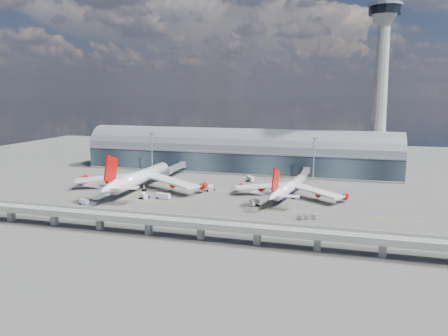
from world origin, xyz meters
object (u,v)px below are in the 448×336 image
(floodlight_mast_left, at_px, (152,152))
(cargo_train_1, at_px, (308,217))
(service_truck_5, at_px, (250,179))
(service_truck_0, at_px, (144,196))
(floodlight_mast_right, at_px, (314,159))
(control_tower, at_px, (380,91))
(service_truck_3, at_px, (255,202))
(cargo_train_2, at_px, (251,210))
(airliner_left, at_px, (139,178))
(service_truck_2, at_px, (163,196))
(service_truck_4, at_px, (211,188))
(service_truck_1, at_px, (84,202))
(airliner_right, at_px, (289,188))
(cargo_train_0, at_px, (142,218))

(floodlight_mast_left, bearing_deg, cargo_train_1, -35.90)
(service_truck_5, bearing_deg, cargo_train_1, -100.79)
(service_truck_0, bearing_deg, floodlight_mast_right, 0.07)
(floodlight_mast_right, xyz_separation_m, cargo_train_1, (3.78, -75.13, -12.66))
(floodlight_mast_left, distance_m, cargo_train_1, 128.75)
(control_tower, distance_m, floodlight_mast_right, 58.76)
(cargo_train_1, bearing_deg, service_truck_3, 80.18)
(floodlight_mast_left, bearing_deg, cargo_train_2, -41.69)
(floodlight_mast_left, height_order, cargo_train_1, floodlight_mast_left)
(airliner_left, xyz_separation_m, service_truck_3, (65.06, -13.91, -5.20))
(service_truck_2, distance_m, service_truck_4, 28.03)
(airliner_left, relative_size, service_truck_3, 12.43)
(cargo_train_2, bearing_deg, service_truck_5, 11.48)
(control_tower, bearing_deg, service_truck_4, -142.37)
(control_tower, bearing_deg, floodlight_mast_left, -168.28)
(service_truck_1, height_order, service_truck_4, service_truck_4)
(floodlight_mast_right, distance_m, airliner_right, 41.83)
(airliner_left, distance_m, service_truck_0, 19.90)
(airliner_right, relative_size, service_truck_0, 10.03)
(service_truck_4, height_order, cargo_train_0, service_truck_4)
(floodlight_mast_left, xyz_separation_m, cargo_train_2, (79.41, -70.73, -12.64))
(service_truck_1, distance_m, service_truck_5, 95.27)
(airliner_right, height_order, service_truck_5, airliner_right)
(airliner_right, distance_m, service_truck_4, 41.25)
(floodlight_mast_left, height_order, service_truck_3, floodlight_mast_left)
(floodlight_mast_left, height_order, cargo_train_0, floodlight_mast_left)
(floodlight_mast_right, height_order, cargo_train_0, floodlight_mast_right)
(floodlight_mast_left, height_order, service_truck_0, floodlight_mast_left)
(service_truck_1, height_order, cargo_train_1, service_truck_1)
(control_tower, bearing_deg, service_truck_5, -153.58)
(service_truck_2, relative_size, service_truck_3, 1.23)
(service_truck_2, relative_size, service_truck_4, 1.36)
(control_tower, height_order, cargo_train_2, control_tower)
(control_tower, bearing_deg, service_truck_0, -141.15)
(service_truck_5, distance_m, cargo_train_2, 65.54)
(service_truck_5, distance_m, cargo_train_1, 78.60)
(cargo_train_0, distance_m, cargo_train_1, 67.18)
(airliner_right, height_order, service_truck_3, airliner_right)
(floodlight_mast_left, distance_m, service_truck_1, 80.11)
(floodlight_mast_left, xyz_separation_m, cargo_train_1, (103.78, -75.13, -12.66))
(floodlight_mast_right, xyz_separation_m, cargo_train_2, (-20.59, -70.73, -12.64))
(service_truck_1, distance_m, cargo_train_0, 39.33)
(service_truck_0, distance_m, service_truck_5, 67.88)
(cargo_train_1, bearing_deg, service_truck_4, 77.47)
(service_truck_0, relative_size, service_truck_1, 1.28)
(control_tower, height_order, service_truck_5, control_tower)
(control_tower, relative_size, service_truck_5, 17.14)
(airliner_left, height_order, service_truck_4, airliner_left)
(service_truck_2, bearing_deg, cargo_train_0, -163.98)
(service_truck_1, distance_m, service_truck_2, 36.19)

